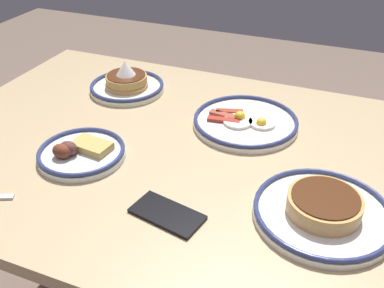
# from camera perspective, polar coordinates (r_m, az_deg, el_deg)

# --- Properties ---
(dining_table) EXTENTS (1.35, 0.90, 0.76)m
(dining_table) POSITION_cam_1_polar(r_m,az_deg,el_deg) (1.16, -0.21, -6.17)
(dining_table) COLOR tan
(dining_table) RESTS_ON ground_plane
(plate_near_main) EXTENTS (0.22, 0.22, 0.10)m
(plate_near_main) POSITION_cam_1_polar(r_m,az_deg,el_deg) (1.36, -8.37, 7.67)
(plate_near_main) COLOR silver
(plate_near_main) RESTS_ON dining_table
(plate_center_pancakes) EXTENTS (0.28, 0.28, 0.04)m
(plate_center_pancakes) POSITION_cam_1_polar(r_m,az_deg,el_deg) (1.18, 6.87, 2.88)
(plate_center_pancakes) COLOR white
(plate_center_pancakes) RESTS_ON dining_table
(plate_far_companion) EXTENTS (0.21, 0.21, 0.05)m
(plate_far_companion) POSITION_cam_1_polar(r_m,az_deg,el_deg) (1.07, -14.16, -1.01)
(plate_far_companion) COLOR white
(plate_far_companion) RESTS_ON dining_table
(plate_far_side) EXTENTS (0.27, 0.27, 0.05)m
(plate_far_side) POSITION_cam_1_polar(r_m,az_deg,el_deg) (0.91, 16.49, -8.16)
(plate_far_side) COLOR white
(plate_far_side) RESTS_ON dining_table
(cell_phone) EXTENTS (0.16, 0.10, 0.01)m
(cell_phone) POSITION_cam_1_polar(r_m,az_deg,el_deg) (0.89, -3.21, -8.97)
(cell_phone) COLOR black
(cell_phone) RESTS_ON dining_table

